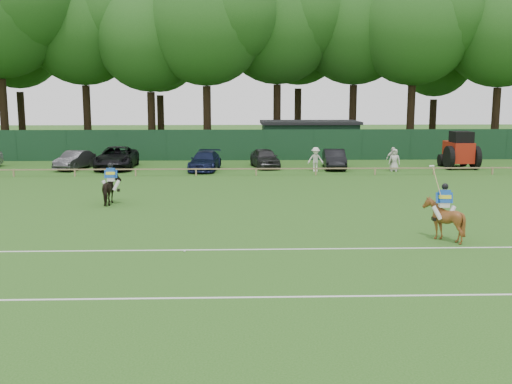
{
  "coord_description": "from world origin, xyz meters",
  "views": [
    {
      "loc": [
        -0.31,
        -21.56,
        5.53
      ],
      "look_at": [
        0.5,
        3.0,
        1.4
      ],
      "focal_mm": 42.0,
      "sensor_mm": 36.0,
      "label": 1
    }
  ],
  "objects_px": {
    "hatch_grey": "(265,158)",
    "spectator_right": "(395,160)",
    "sedan_grey": "(75,160)",
    "sedan_navy": "(205,161)",
    "polo_ball": "(185,251)",
    "tractor": "(459,151)",
    "horse_dark": "(111,190)",
    "suv_black": "(117,158)",
    "spectator_left": "(316,159)",
    "estate_black": "(334,159)",
    "horse_chestnut": "(443,219)",
    "spectator_mid": "(392,159)",
    "utility_shed": "(309,138)"
  },
  "relations": [
    {
      "from": "polo_ball",
      "to": "sedan_grey",
      "type": "bearing_deg",
      "value": 113.17
    },
    {
      "from": "hatch_grey",
      "to": "utility_shed",
      "type": "distance_m",
      "value": 8.88
    },
    {
      "from": "tractor",
      "to": "sedan_grey",
      "type": "bearing_deg",
      "value": 179.12
    },
    {
      "from": "spectator_right",
      "to": "polo_ball",
      "type": "xyz_separation_m",
      "value": [
        -12.91,
        -21.04,
        -0.74
      ]
    },
    {
      "from": "horse_chestnut",
      "to": "polo_ball",
      "type": "xyz_separation_m",
      "value": [
        -9.58,
        -1.39,
        -0.75
      ]
    },
    {
      "from": "spectator_mid",
      "to": "spectator_left",
      "type": "bearing_deg",
      "value": 163.21
    },
    {
      "from": "sedan_navy",
      "to": "spectator_right",
      "type": "relative_size",
      "value": 2.93
    },
    {
      "from": "estate_black",
      "to": "polo_ball",
      "type": "bearing_deg",
      "value": -107.45
    },
    {
      "from": "polo_ball",
      "to": "tractor",
      "type": "distance_m",
      "value": 28.92
    },
    {
      "from": "sedan_grey",
      "to": "estate_black",
      "type": "relative_size",
      "value": 0.95
    },
    {
      "from": "spectator_mid",
      "to": "spectator_right",
      "type": "relative_size",
      "value": 1.06
    },
    {
      "from": "horse_dark",
      "to": "tractor",
      "type": "distance_m",
      "value": 26.14
    },
    {
      "from": "sedan_grey",
      "to": "sedan_navy",
      "type": "relative_size",
      "value": 0.86
    },
    {
      "from": "estate_black",
      "to": "spectator_left",
      "type": "relative_size",
      "value": 2.49
    },
    {
      "from": "sedan_grey",
      "to": "horse_dark",
      "type": "bearing_deg",
      "value": -54.91
    },
    {
      "from": "suv_black",
      "to": "spectator_left",
      "type": "relative_size",
      "value": 3.35
    },
    {
      "from": "sedan_grey",
      "to": "sedan_navy",
      "type": "bearing_deg",
      "value": 7.63
    },
    {
      "from": "sedan_navy",
      "to": "spectator_mid",
      "type": "height_order",
      "value": "spectator_mid"
    },
    {
      "from": "sedan_grey",
      "to": "utility_shed",
      "type": "xyz_separation_m",
      "value": [
        17.99,
        8.23,
        0.88
      ]
    },
    {
      "from": "hatch_grey",
      "to": "estate_black",
      "type": "distance_m",
      "value": 5.08
    },
    {
      "from": "sedan_navy",
      "to": "tractor",
      "type": "height_order",
      "value": "tractor"
    },
    {
      "from": "horse_chestnut",
      "to": "spectator_mid",
      "type": "distance_m",
      "value": 20.31
    },
    {
      "from": "suv_black",
      "to": "sedan_navy",
      "type": "distance_m",
      "value": 6.59
    },
    {
      "from": "polo_ball",
      "to": "suv_black",
      "type": "bearing_deg",
      "value": 106.52
    },
    {
      "from": "horse_chestnut",
      "to": "utility_shed",
      "type": "height_order",
      "value": "utility_shed"
    },
    {
      "from": "utility_shed",
      "to": "tractor",
      "type": "height_order",
      "value": "utility_shed"
    },
    {
      "from": "hatch_grey",
      "to": "spectator_right",
      "type": "distance_m",
      "value": 9.32
    },
    {
      "from": "spectator_right",
      "to": "utility_shed",
      "type": "bearing_deg",
      "value": 138.19
    },
    {
      "from": "polo_ball",
      "to": "tractor",
      "type": "relative_size",
      "value": 0.03
    },
    {
      "from": "horse_dark",
      "to": "suv_black",
      "type": "xyz_separation_m",
      "value": [
        -2.5,
        14.04,
        0.06
      ]
    },
    {
      "from": "hatch_grey",
      "to": "spectator_right",
      "type": "relative_size",
      "value": 2.64
    },
    {
      "from": "sedan_grey",
      "to": "spectator_right",
      "type": "bearing_deg",
      "value": 8.62
    },
    {
      "from": "tractor",
      "to": "horse_dark",
      "type": "bearing_deg",
      "value": -149.11
    },
    {
      "from": "horse_dark",
      "to": "sedan_navy",
      "type": "relative_size",
      "value": 0.37
    },
    {
      "from": "spectator_left",
      "to": "polo_ball",
      "type": "relative_size",
      "value": 18.87
    },
    {
      "from": "spectator_left",
      "to": "estate_black",
      "type": "bearing_deg",
      "value": 43.29
    },
    {
      "from": "horse_chestnut",
      "to": "estate_black",
      "type": "bearing_deg",
      "value": -84.44
    },
    {
      "from": "spectator_right",
      "to": "tractor",
      "type": "height_order",
      "value": "tractor"
    },
    {
      "from": "horse_dark",
      "to": "polo_ball",
      "type": "height_order",
      "value": "horse_dark"
    },
    {
      "from": "horse_dark",
      "to": "tractor",
      "type": "xyz_separation_m",
      "value": [
        22.43,
        13.4,
        0.55
      ]
    },
    {
      "from": "spectator_right",
      "to": "utility_shed",
      "type": "height_order",
      "value": "utility_shed"
    },
    {
      "from": "tractor",
      "to": "estate_black",
      "type": "bearing_deg",
      "value": 179.29
    },
    {
      "from": "spectator_left",
      "to": "tractor",
      "type": "distance_m",
      "value": 10.78
    },
    {
      "from": "hatch_grey",
      "to": "polo_ball",
      "type": "height_order",
      "value": "hatch_grey"
    },
    {
      "from": "suv_black",
      "to": "spectator_mid",
      "type": "bearing_deg",
      "value": -6.82
    },
    {
      "from": "horse_dark",
      "to": "spectator_mid",
      "type": "relative_size",
      "value": 1.04
    },
    {
      "from": "sedan_navy",
      "to": "spectator_left",
      "type": "relative_size",
      "value": 2.72
    },
    {
      "from": "horse_dark",
      "to": "sedan_navy",
      "type": "bearing_deg",
      "value": -110.15
    },
    {
      "from": "horse_dark",
      "to": "utility_shed",
      "type": "bearing_deg",
      "value": -122.52
    },
    {
      "from": "hatch_grey",
      "to": "spectator_right",
      "type": "height_order",
      "value": "spectator_right"
    }
  ]
}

